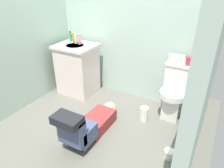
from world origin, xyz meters
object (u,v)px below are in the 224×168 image
object	(u,v)px
vanity_cabinet	(78,69)
bottle_pink	(80,39)
toilet	(175,92)
faucet	(81,40)
tissue_box	(178,59)
bottle_amber	(74,37)
toiletry_bag	(190,61)
soap_dispenser	(70,37)
bottle_white	(76,39)
person_plumber	(89,124)
paper_towel_roll	(144,114)
toilet_paper_roll	(169,154)

from	to	relation	value
vanity_cabinet	bottle_pink	world-z (taller)	bottle_pink
toilet	faucet	size ratio (longest dim) A/B	7.50
tissue_box	bottle_amber	bearing A→B (deg)	-177.08
toiletry_bag	soap_dispenser	world-z (taller)	soap_dispenser
toiletry_bag	bottle_white	size ratio (longest dim) A/B	0.82
bottle_white	bottle_pink	size ratio (longest dim) A/B	0.95
soap_dispenser	person_plumber	bearing A→B (deg)	-44.48
bottle_white	bottle_pink	bearing A→B (deg)	-1.19
tissue_box	bottle_white	world-z (taller)	bottle_white
bottle_amber	person_plumber	bearing A→B (deg)	-46.56
toiletry_bag	soap_dispenser	xyz separation A→B (m)	(-1.86, -0.07, 0.08)
bottle_amber	bottle_white	xyz separation A→B (m)	(0.06, -0.03, -0.00)
tissue_box	bottle_amber	distance (m)	1.63
faucet	toiletry_bag	world-z (taller)	faucet
tissue_box	bottle_pink	size ratio (longest dim) A/B	1.37
soap_dispenser	paper_towel_roll	xyz separation A→B (m)	(1.46, -0.34, -0.79)
vanity_cabinet	soap_dispenser	distance (m)	0.52
toilet	bottle_amber	world-z (taller)	bottle_amber
vanity_cabinet	soap_dispenser	xyz separation A→B (m)	(-0.19, 0.12, 0.47)
toilet	person_plumber	size ratio (longest dim) A/B	0.70
tissue_box	soap_dispenser	world-z (taller)	soap_dispenser
person_plumber	toilet_paper_roll	distance (m)	0.98
toiletry_bag	paper_towel_roll	size ratio (longest dim) A/B	0.61
faucet	bottle_pink	xyz separation A→B (m)	(0.03, -0.07, 0.03)
faucet	paper_towel_roll	bearing A→B (deg)	-16.02
toiletry_bag	soap_dispenser	bearing A→B (deg)	-177.97
faucet	tissue_box	distance (m)	1.52
bottle_amber	toilet_paper_roll	bearing A→B (deg)	-23.88
soap_dispenser	bottle_white	distance (m)	0.16
vanity_cabinet	faucet	size ratio (longest dim) A/B	8.20
toilet	paper_towel_roll	world-z (taller)	toilet
faucet	tissue_box	bearing A→B (deg)	1.73
toilet	faucet	world-z (taller)	faucet
soap_dispenser	paper_towel_roll	bearing A→B (deg)	-13.28
bottle_amber	bottle_pink	bearing A→B (deg)	-14.79
faucet	toiletry_bag	bearing A→B (deg)	1.57
faucet	toilet	bearing A→B (deg)	-1.63
person_plumber	bottle_pink	world-z (taller)	bottle_pink
vanity_cabinet	toilet_paper_roll	bearing A→B (deg)	-22.32
toilet	toilet_paper_roll	size ratio (longest dim) A/B	6.82
toiletry_bag	paper_towel_roll	xyz separation A→B (m)	(-0.41, -0.41, -0.70)
faucet	paper_towel_roll	world-z (taller)	faucet
bottle_pink	paper_towel_roll	world-z (taller)	bottle_pink
bottle_white	toilet_paper_roll	xyz separation A→B (m)	(1.80, -0.79, -0.85)
bottle_amber	toilet	bearing A→B (deg)	-0.26
person_plumber	paper_towel_roll	world-z (taller)	person_plumber
faucet	tissue_box	size ratio (longest dim) A/B	0.45
person_plumber	soap_dispenser	distance (m)	1.55
toilet_paper_roll	paper_towel_roll	bearing A→B (deg)	134.46
bottle_pink	toilet_paper_roll	bearing A→B (deg)	-24.56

